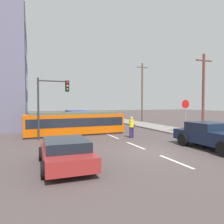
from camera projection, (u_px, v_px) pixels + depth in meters
ground_plane at (98, 131)px, 20.90m from camera, size 120.00×120.00×0.00m
sidewalk_curb_right at (180, 132)px, 19.62m from camera, size 3.20×36.00×0.14m
lane_stripe_0 at (175, 161)px, 9.72m from camera, size 0.16×2.40×0.01m
lane_stripe_1 at (135, 145)px, 13.44m from camera, size 0.16×2.40×0.01m
lane_stripe_2 at (113, 136)px, 17.17m from camera, size 0.16×2.40×0.01m
lane_stripe_3 at (87, 126)px, 24.80m from camera, size 0.16×2.40×0.01m
lane_stripe_4 at (77, 122)px, 30.39m from camera, size 0.16×2.40×0.01m
streetcar_tram at (75, 123)px, 18.20m from camera, size 8.40×2.87×1.96m
city_bus at (79, 117)px, 26.29m from camera, size 2.59×5.94×1.79m
pedestrian_crossing at (132, 126)px, 16.42m from camera, size 0.45×0.36×1.67m
pickup_truck_parked at (214, 136)px, 12.29m from camera, size 2.28×5.00×1.55m
parked_sedan_near at (65, 152)px, 8.96m from camera, size 2.13×4.27×1.19m
stop_sign at (185, 109)px, 18.44m from camera, size 0.76×0.07×2.88m
traffic_light_mast at (51, 97)px, 15.60m from camera, size 2.31×0.33×4.57m
utility_pole_near at (203, 92)px, 19.40m from camera, size 1.80×0.24×7.24m
utility_pole_mid at (142, 91)px, 31.22m from camera, size 1.80×0.24×8.65m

